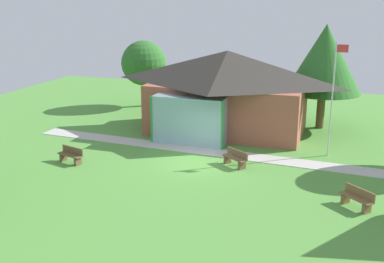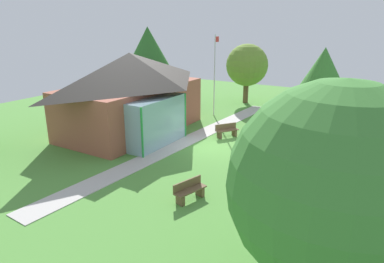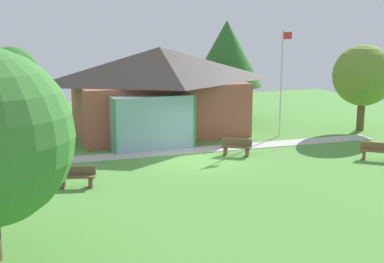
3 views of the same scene
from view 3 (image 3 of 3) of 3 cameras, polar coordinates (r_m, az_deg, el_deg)
ground_plane at (r=24.80m, az=0.98°, el=-3.19°), size 44.00×44.00×0.00m
pavilion at (r=29.82m, az=-3.64°, el=4.63°), size 10.53×6.86×5.19m
footpath at (r=26.50m, az=-0.57°, el=-2.17°), size 22.01×2.60×0.03m
flagpole at (r=30.07m, az=10.00°, el=5.85°), size 0.64×0.08×6.19m
bench_rear_near_path at (r=25.64m, az=5.01°, el=-1.80°), size 1.48×1.21×0.84m
bench_mid_left at (r=21.11m, az=-12.75°, el=-5.03°), size 1.56×0.83×0.84m
bench_lawn_far_right at (r=26.27m, az=19.90°, el=-2.14°), size 1.42×1.32×0.84m
tree_behind_pavilion_left at (r=33.59m, az=-19.55°, el=5.93°), size 3.48×3.48×5.14m
tree_east_hedge at (r=32.95m, az=18.61°, el=5.94°), size 3.73×3.73×5.29m
tree_behind_pavilion_right at (r=34.58m, az=3.88°, el=8.67°), size 4.85×4.85×6.75m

